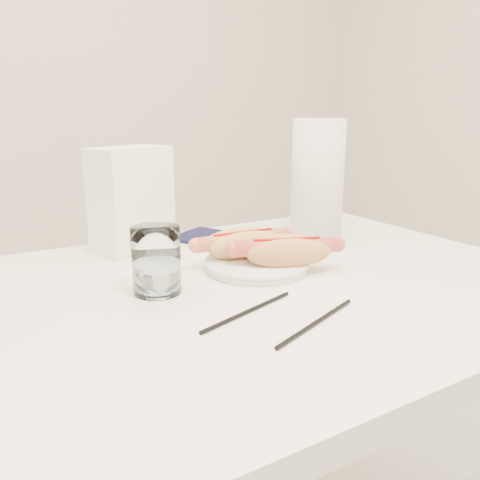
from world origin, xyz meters
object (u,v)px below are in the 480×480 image
plate (257,266)px  paper_towel_roll (317,178)px  hotdog_left (243,244)px  hotdog_right (287,251)px  napkin_box (132,200)px  table (228,318)px  water_glass (156,260)px

plate → paper_towel_roll: paper_towel_roll is taller
hotdog_left → hotdog_right: size_ratio=1.02×
plate → hotdog_left: hotdog_left is taller
plate → napkin_box: bearing=120.9°
table → plate: size_ratio=6.26×
table → hotdog_right: (0.13, 0.01, 0.10)m
hotdog_left → hotdog_right: same height
water_glass → napkin_box: 0.28m
table → paper_towel_roll: paper_towel_roll is taller
table → paper_towel_roll: size_ratio=4.35×
table → paper_towel_roll: bearing=29.4°
hotdog_left → napkin_box: bearing=129.4°
table → hotdog_left: size_ratio=6.02×
hotdog_left → paper_towel_roll: paper_towel_roll is taller
hotdog_right → napkin_box: 0.36m
water_glass → paper_towel_roll: 0.51m
hotdog_left → table: bearing=-128.9°
hotdog_left → plate: bearing=-80.6°
water_glass → table: bearing=-17.6°
plate → hotdog_right: 0.07m
plate → hotdog_left: (-0.00, 0.04, 0.03)m
hotdog_right → paper_towel_roll: 0.32m
plate → napkin_box: (-0.15, 0.26, 0.10)m
hotdog_left → napkin_box: (-0.15, 0.21, 0.07)m
hotdog_right → water_glass: size_ratio=1.75×
hotdog_right → water_glass: 0.25m
plate → paper_towel_roll: (0.27, 0.15, 0.13)m
water_glass → hotdog_right: bearing=-6.4°
hotdog_right → paper_towel_roll: paper_towel_roll is taller
table → water_glass: bearing=162.4°
hotdog_left → napkin_box: napkin_box is taller
plate → paper_towel_roll: 0.33m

